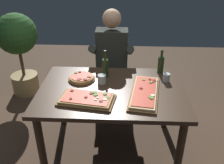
{
  "coord_description": "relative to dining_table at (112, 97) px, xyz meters",
  "views": [
    {
      "loc": [
        0.1,
        -2.05,
        1.93
      ],
      "look_at": [
        0.0,
        0.05,
        0.79
      ],
      "focal_mm": 39.63,
      "sensor_mm": 36.0,
      "label": 1
    }
  ],
  "objects": [
    {
      "name": "seated_diner",
      "position": [
        -0.04,
        0.74,
        0.1
      ],
      "size": [
        0.53,
        0.41,
        1.33
      ],
      "color": "#23232D",
      "rests_on": "ground_plane"
    },
    {
      "name": "potted_plant_corner",
      "position": [
        -1.35,
        1.13,
        0.11
      ],
      "size": [
        0.56,
        0.56,
        1.19
      ],
      "color": "tan",
      "rests_on": "ground_plane"
    },
    {
      "name": "ground_plane",
      "position": [
        0.0,
        0.0,
        -0.64
      ],
      "size": [
        6.4,
        6.4,
        0.0
      ],
      "primitive_type": "plane",
      "color": "#4C3828"
    },
    {
      "name": "tumbler_far_side",
      "position": [
        0.54,
        0.18,
        0.14
      ],
      "size": [
        0.07,
        0.07,
        0.09
      ],
      "color": "silver",
      "rests_on": "dining_table"
    },
    {
      "name": "wine_bottle_dark",
      "position": [
        0.51,
        0.38,
        0.19
      ],
      "size": [
        0.06,
        0.06,
        0.26
      ],
      "color": "#233819",
      "rests_on": "dining_table"
    },
    {
      "name": "tumbler_near_camera",
      "position": [
        -0.1,
        0.12,
        0.14
      ],
      "size": [
        0.08,
        0.08,
        0.09
      ],
      "color": "silver",
      "rests_on": "dining_table"
    },
    {
      "name": "pizza_round_far",
      "position": [
        -0.32,
        0.18,
        0.12
      ],
      "size": [
        0.28,
        0.28,
        0.05
      ],
      "color": "brown",
      "rests_on": "dining_table"
    },
    {
      "name": "pizza_rectangular_left",
      "position": [
        0.31,
        -0.08,
        0.12
      ],
      "size": [
        0.34,
        0.66,
        0.05
      ],
      "color": "brown",
      "rests_on": "dining_table"
    },
    {
      "name": "oil_bottle_amber",
      "position": [
        -0.08,
        0.27,
        0.2
      ],
      "size": [
        0.06,
        0.06,
        0.29
      ],
      "color": "#233819",
      "rests_on": "dining_table"
    },
    {
      "name": "dining_table",
      "position": [
        0.0,
        0.0,
        0.0
      ],
      "size": [
        1.4,
        0.96,
        0.74
      ],
      "color": "#3D2B1E",
      "rests_on": "ground_plane"
    },
    {
      "name": "diner_chair",
      "position": [
        -0.04,
        0.86,
        -0.16
      ],
      "size": [
        0.44,
        0.44,
        0.87
      ],
      "color": "#3D2B1E",
      "rests_on": "ground_plane"
    },
    {
      "name": "pizza_rectangular_front",
      "position": [
        -0.21,
        -0.22,
        0.12
      ],
      "size": [
        0.52,
        0.35,
        0.05
      ],
      "color": "brown",
      "rests_on": "dining_table"
    }
  ]
}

